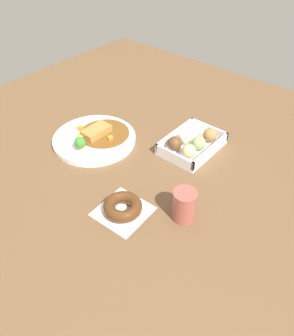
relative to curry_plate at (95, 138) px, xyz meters
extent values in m
plane|color=brown|center=(0.01, -0.17, -0.01)|extent=(1.60, 1.60, 0.00)
cylinder|color=white|center=(0.00, 0.00, 0.00)|extent=(0.29, 0.29, 0.02)
cylinder|color=brown|center=(0.03, -0.01, 0.01)|extent=(0.17, 0.17, 0.01)
cube|color=#A87538|center=(0.01, 0.00, 0.02)|extent=(0.10, 0.06, 0.02)
cylinder|color=white|center=(-0.04, 0.03, 0.01)|extent=(0.05, 0.05, 0.00)
ellipsoid|color=yellow|center=(-0.04, 0.03, 0.02)|extent=(0.02, 0.02, 0.01)
cylinder|color=#8CB766|center=(-0.08, -0.02, 0.01)|extent=(0.01, 0.01, 0.02)
sphere|color=#387A2D|center=(-0.08, -0.02, 0.04)|extent=(0.04, 0.04, 0.04)
cube|color=orange|center=(-0.06, -0.01, 0.01)|extent=(0.02, 0.02, 0.01)
cube|color=orange|center=(0.00, 0.07, 0.01)|extent=(0.02, 0.02, 0.02)
cube|color=orange|center=(0.02, -0.06, 0.01)|extent=(0.02, 0.02, 0.02)
cube|color=white|center=(0.18, -0.28, -0.01)|extent=(0.21, 0.15, 0.01)
cube|color=white|center=(0.08, -0.28, 0.01)|extent=(0.01, 0.15, 0.03)
cube|color=white|center=(0.28, -0.28, 0.01)|extent=(0.01, 0.15, 0.03)
cube|color=white|center=(0.18, -0.35, 0.01)|extent=(0.21, 0.01, 0.03)
cube|color=white|center=(0.18, -0.21, 0.01)|extent=(0.21, 0.01, 0.03)
sphere|color=#DBB77A|center=(0.12, -0.31, 0.02)|extent=(0.05, 0.05, 0.05)
sphere|color=#84A860|center=(0.18, -0.31, 0.02)|extent=(0.05, 0.05, 0.05)
sphere|color=#9E6B3D|center=(0.24, -0.31, 0.02)|extent=(0.05, 0.05, 0.05)
sphere|color=brown|center=(0.13, -0.25, 0.02)|extent=(0.05, 0.05, 0.05)
sphere|color=#EFE5C6|center=(0.18, -0.25, 0.02)|extent=(0.05, 0.05, 0.05)
cube|color=white|center=(-0.18, -0.30, -0.01)|extent=(0.14, 0.14, 0.00)
torus|color=#4C2B14|center=(-0.18, -0.30, 0.01)|extent=(0.11, 0.11, 0.03)
cylinder|color=#9E4C42|center=(-0.08, -0.43, 0.03)|extent=(0.06, 0.06, 0.09)
camera|label=1|loc=(-0.60, -0.74, 0.67)|focal=35.18mm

